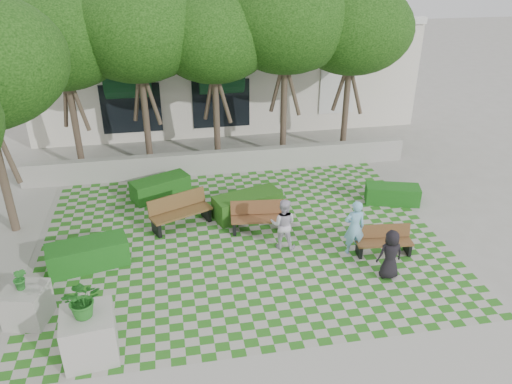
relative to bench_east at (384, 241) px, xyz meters
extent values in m
plane|color=gray|center=(-3.94, 0.37, -0.41)|extent=(90.00, 90.00, 0.00)
plane|color=#2B721E|center=(-3.94, 1.37, -0.41)|extent=(12.00, 12.00, 0.00)
cube|color=#9E9B93|center=(-3.94, 6.57, 0.04)|extent=(15.00, 0.36, 0.90)
cube|color=brown|center=(-0.01, -0.07, -0.01)|extent=(1.67, 0.66, 0.05)
cube|color=brown|center=(0.02, 0.17, 0.24)|extent=(1.64, 0.28, 0.41)
cube|color=black|center=(-0.73, 0.01, -0.21)|extent=(0.14, 0.46, 0.40)
cube|color=black|center=(0.72, -0.14, -0.21)|extent=(0.14, 0.46, 0.40)
cube|color=brown|center=(-3.32, 1.87, 0.04)|extent=(1.86, 0.75, 0.06)
cube|color=brown|center=(-3.29, 2.13, 0.31)|extent=(1.81, 0.32, 0.45)
cube|color=black|center=(-4.12, 1.96, -0.19)|extent=(0.15, 0.51, 0.44)
cube|color=black|center=(-2.52, 1.78, -0.19)|extent=(0.15, 0.51, 0.44)
cube|color=brown|center=(-5.72, 2.61, 0.08)|extent=(2.06, 1.34, 0.07)
cube|color=brown|center=(-5.83, 2.88, 0.38)|extent=(1.87, 0.92, 0.50)
cube|color=black|center=(-6.52, 2.27, -0.17)|extent=(0.32, 0.55, 0.48)
cube|color=black|center=(-4.91, 2.96, -0.17)|extent=(0.32, 0.55, 0.48)
cube|color=#165216|center=(1.60, 2.93, -0.09)|extent=(1.96, 1.22, 0.64)
cube|color=#1D4B14|center=(-3.53, 2.95, -0.02)|extent=(2.39, 1.52, 0.78)
cube|color=#174D14|center=(-6.35, 4.86, -0.06)|extent=(2.19, 1.60, 0.71)
cube|color=#165216|center=(-8.41, 0.89, -0.03)|extent=(2.31, 1.34, 0.76)
cube|color=#9E9B93|center=(-7.96, -2.63, 0.14)|extent=(1.24, 1.24, 1.11)
imported|color=#246E22|center=(-7.96, -2.63, 1.14)|extent=(0.86, 0.76, 0.87)
cube|color=#9E9B93|center=(-9.58, -1.18, 0.05)|extent=(1.12, 1.12, 0.93)
imported|color=#247326|center=(-9.58, -1.18, 0.82)|extent=(0.39, 0.34, 0.61)
imported|color=#7BBEE1|center=(-0.87, 0.19, 0.44)|extent=(0.63, 0.42, 1.70)
imported|color=black|center=(-0.32, -1.11, 0.30)|extent=(0.71, 0.48, 1.43)
imported|color=silver|center=(-2.81, 0.86, 0.38)|extent=(0.92, 0.82, 1.59)
cylinder|color=#47382B|center=(-9.44, 7.97, 1.41)|extent=(0.26, 0.26, 3.64)
ellipsoid|color=#1E4C11|center=(-9.44, 7.97, 4.66)|extent=(4.80, 4.80, 3.60)
cylinder|color=#47382B|center=(-6.74, 7.97, 1.49)|extent=(0.26, 0.26, 3.81)
ellipsoid|color=#1E4C11|center=(-6.74, 7.97, 4.89)|extent=(5.00, 5.00, 3.75)
cylinder|color=#47382B|center=(-3.94, 7.97, 1.38)|extent=(0.26, 0.26, 3.58)
ellipsoid|color=#1E4C11|center=(-3.94, 7.97, 4.58)|extent=(4.60, 4.60, 3.45)
cylinder|color=#47382B|center=(-1.14, 7.97, 1.55)|extent=(0.26, 0.26, 3.92)
ellipsoid|color=#1E4C11|center=(-1.14, 7.97, 5.05)|extent=(5.20, 5.20, 3.90)
cylinder|color=#47382B|center=(1.56, 7.97, 1.43)|extent=(0.26, 0.26, 3.70)
ellipsoid|color=#1E4C11|center=(1.56, 7.97, 4.73)|extent=(4.80, 4.80, 3.60)
cylinder|color=#47382B|center=(-10.94, 3.37, 1.49)|extent=(0.26, 0.26, 3.81)
cube|color=silver|center=(-2.94, 14.57, 2.09)|extent=(18.00, 8.00, 5.00)
cube|color=white|center=(-2.94, 10.57, 4.59)|extent=(18.00, 0.30, 0.30)
cube|color=black|center=(2.06, 10.55, 1.79)|extent=(1.40, 0.10, 2.40)
cylinder|color=#103B1E|center=(-7.44, 10.55, 2.59)|extent=(3.00, 1.80, 1.80)
cube|color=black|center=(-7.44, 10.55, 1.19)|extent=(2.60, 0.08, 2.20)
cylinder|color=#103B1E|center=(-3.44, 10.55, 2.59)|extent=(3.00, 1.80, 1.80)
cube|color=black|center=(-3.44, 10.55, 1.19)|extent=(2.60, 0.08, 2.20)
camera|label=1|loc=(-5.91, -11.43, 7.83)|focal=35.00mm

